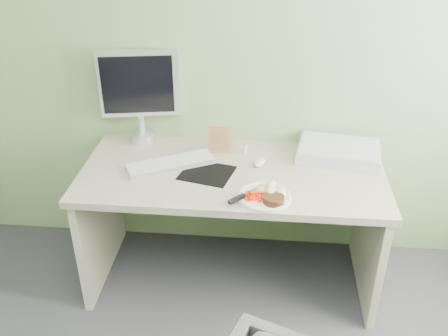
# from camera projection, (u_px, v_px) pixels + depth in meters

# --- Properties ---
(wall_back) EXTENTS (3.50, 0.00, 3.50)m
(wall_back) POSITION_uv_depth(u_px,v_px,m) (239.00, 35.00, 2.65)
(wall_back) COLOR gray
(wall_back) RESTS_ON floor
(desk) EXTENTS (1.60, 0.75, 0.73)m
(desk) POSITION_uv_depth(u_px,v_px,m) (232.00, 200.00, 2.72)
(desk) COLOR #AAA18E
(desk) RESTS_ON floor
(plate) EXTENTS (0.26, 0.26, 0.01)m
(plate) POSITION_uv_depth(u_px,v_px,m) (264.00, 197.00, 2.40)
(plate) COLOR white
(plate) RESTS_ON desk
(steak) EXTENTS (0.12, 0.12, 0.03)m
(steak) POSITION_uv_depth(u_px,v_px,m) (274.00, 199.00, 2.34)
(steak) COLOR black
(steak) RESTS_ON plate
(potato_pile) EXTENTS (0.13, 0.11, 0.06)m
(potato_pile) POSITION_uv_depth(u_px,v_px,m) (272.00, 187.00, 2.41)
(potato_pile) COLOR tan
(potato_pile) RESTS_ON plate
(carrot_heap) EXTENTS (0.08, 0.07, 0.04)m
(carrot_heap) POSITION_uv_depth(u_px,v_px,m) (253.00, 195.00, 2.36)
(carrot_heap) COLOR #FE2805
(carrot_heap) RESTS_ON plate
(steak_knife) EXTENTS (0.18, 0.20, 0.02)m
(steak_knife) POSITION_uv_depth(u_px,v_px,m) (243.00, 196.00, 2.37)
(steak_knife) COLOR silver
(steak_knife) RESTS_ON plate
(mousepad) EXTENTS (0.31, 0.28, 0.00)m
(mousepad) POSITION_uv_depth(u_px,v_px,m) (207.00, 173.00, 2.61)
(mousepad) COLOR black
(mousepad) RESTS_ON desk
(keyboard) EXTENTS (0.47, 0.34, 0.02)m
(keyboard) POSITION_uv_depth(u_px,v_px,m) (171.00, 163.00, 2.67)
(keyboard) COLOR white
(keyboard) RESTS_ON desk
(computer_mouse) EXTENTS (0.08, 0.11, 0.03)m
(computer_mouse) POSITION_uv_depth(u_px,v_px,m) (259.00, 162.00, 2.68)
(computer_mouse) COLOR white
(computer_mouse) RESTS_ON desk
(photo_frame) EXTENTS (0.13, 0.03, 0.16)m
(photo_frame) POSITION_uv_depth(u_px,v_px,m) (219.00, 140.00, 2.77)
(photo_frame) COLOR olive
(photo_frame) RESTS_ON desk
(eyedrop_bottle) EXTENTS (0.02, 0.02, 0.07)m
(eyedrop_bottle) POSITION_uv_depth(u_px,v_px,m) (245.00, 149.00, 2.78)
(eyedrop_bottle) COLOR white
(eyedrop_bottle) RESTS_ON desk
(scanner) EXTENTS (0.48, 0.36, 0.07)m
(scanner) POSITION_uv_depth(u_px,v_px,m) (338.00, 152.00, 2.74)
(scanner) COLOR #A5A7AC
(scanner) RESTS_ON desk
(monitor) EXTENTS (0.45, 0.15, 0.54)m
(monitor) POSITION_uv_depth(u_px,v_px,m) (139.00, 92.00, 2.80)
(monitor) COLOR silver
(monitor) RESTS_ON desk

